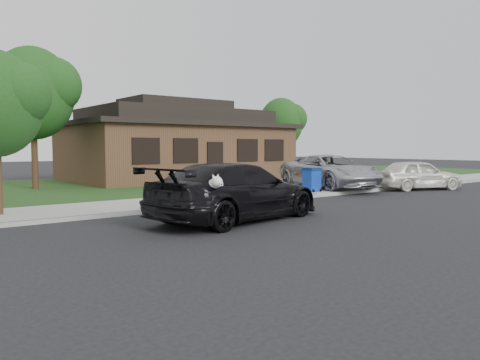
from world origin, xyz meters
TOP-DOWN VIEW (x-y plane):
  - ground at (0.00, 0.00)m, footprint 120.00×120.00m
  - sidewalk at (0.00, 5.00)m, footprint 60.00×3.00m
  - curb at (0.00, 3.50)m, footprint 60.00×0.12m
  - lawn at (0.00, 13.00)m, footprint 60.00×13.00m
  - driveway at (6.00, 10.00)m, footprint 4.50×13.00m
  - sedan at (-2.40, 0.79)m, footprint 5.80×3.21m
  - minivan at (6.43, 5.18)m, footprint 3.55×5.84m
  - white_compact at (9.95, 2.87)m, footprint 4.50×3.07m
  - recycling_bin at (4.31, 4.31)m, footprint 0.65×0.68m
  - house at (4.00, 15.00)m, footprint 12.60×8.60m
  - tree_0 at (-4.34, 12.88)m, footprint 3.78×3.60m
  - tree_1 at (12.14, 14.40)m, footprint 3.15×3.00m

SIDE VIEW (x-z plane):
  - ground at x=0.00m, z-range 0.00..0.00m
  - sidewalk at x=0.00m, z-range 0.00..0.12m
  - curb at x=0.00m, z-range 0.00..0.12m
  - lawn at x=0.00m, z-range 0.00..0.13m
  - driveway at x=6.00m, z-range 0.00..0.14m
  - recycling_bin at x=4.31m, z-range 0.13..1.16m
  - white_compact at x=9.95m, z-range 0.00..1.42m
  - sedan at x=-2.40m, z-range 0.00..1.59m
  - minivan at x=6.43m, z-range 0.14..1.65m
  - house at x=4.00m, z-range -0.19..4.46m
  - tree_1 at x=12.14m, z-range 1.09..6.34m
  - tree_0 at x=-4.34m, z-range 1.31..7.65m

